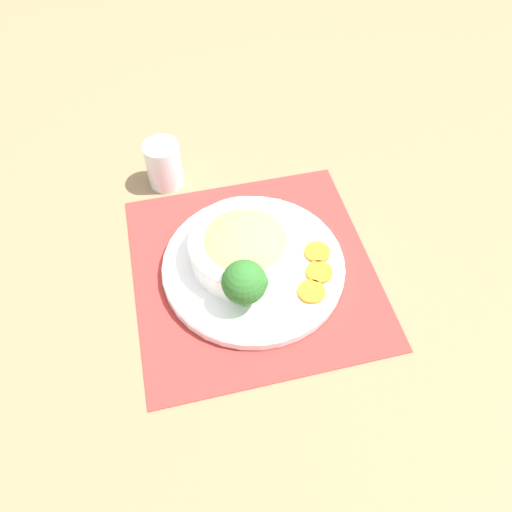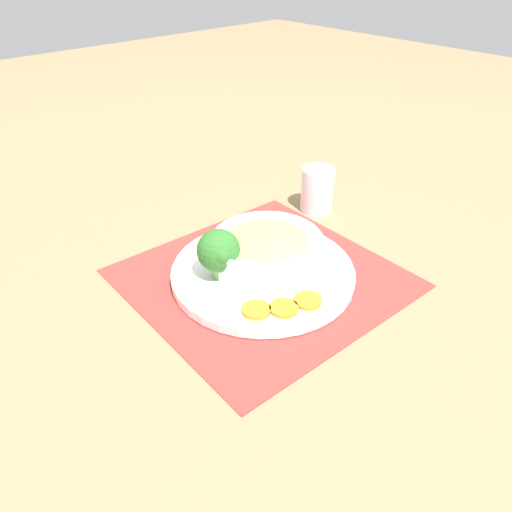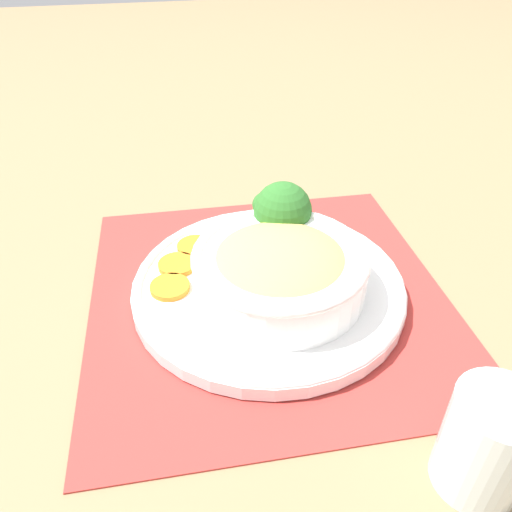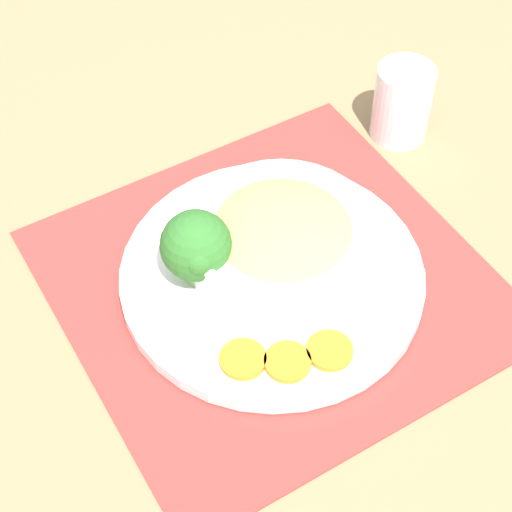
% 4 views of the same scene
% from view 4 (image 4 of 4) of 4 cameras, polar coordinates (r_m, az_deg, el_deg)
% --- Properties ---
extents(ground_plane, '(4.00, 4.00, 0.00)m').
position_cam_4_polar(ground_plane, '(0.87, 1.06, -1.81)').
color(ground_plane, '#8C704C').
extents(placemat, '(0.42, 0.43, 0.00)m').
position_cam_4_polar(placemat, '(0.87, 1.06, -1.73)').
color(placemat, '#B2332D').
rests_on(placemat, ground_plane).
extents(plate, '(0.31, 0.31, 0.02)m').
position_cam_4_polar(plate, '(0.86, 1.08, -1.19)').
color(plate, white).
rests_on(plate, placemat).
extents(bowl, '(0.19, 0.19, 0.06)m').
position_cam_4_polar(bowl, '(0.84, 1.75, 1.14)').
color(bowl, white).
rests_on(bowl, plate).
extents(broccoli_floret, '(0.07, 0.07, 0.09)m').
position_cam_4_polar(broccoli_floret, '(0.81, -4.01, 0.64)').
color(broccoli_floret, '#759E51').
rests_on(broccoli_floret, plate).
extents(carrot_slice_near, '(0.04, 0.04, 0.01)m').
position_cam_4_polar(carrot_slice_near, '(0.79, -0.88, -6.89)').
color(carrot_slice_near, orange).
rests_on(carrot_slice_near, plate).
extents(carrot_slice_middle, '(0.04, 0.04, 0.01)m').
position_cam_4_polar(carrot_slice_middle, '(0.79, 2.12, -7.07)').
color(carrot_slice_middle, orange).
rests_on(carrot_slice_middle, plate).
extents(carrot_slice_far, '(0.04, 0.04, 0.01)m').
position_cam_4_polar(carrot_slice_far, '(0.80, 4.93, -6.30)').
color(carrot_slice_far, orange).
rests_on(carrot_slice_far, plate).
extents(water_glass, '(0.07, 0.07, 0.09)m').
position_cam_4_polar(water_glass, '(1.01, 9.68, 9.82)').
color(water_glass, silver).
rests_on(water_glass, ground_plane).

